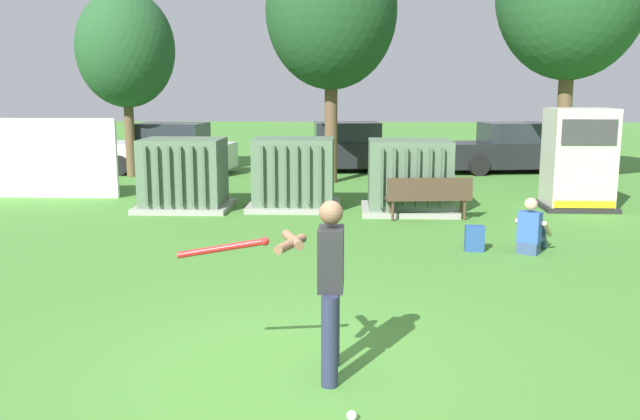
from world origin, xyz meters
TOP-DOWN VIEW (x-y plane):
  - ground_plane at (0.00, 0.00)m, footprint 96.00×96.00m
  - fence_panel at (-7.66, 10.50)m, footprint 4.80×0.12m
  - transformer_west at (-3.20, 8.98)m, footprint 2.10×1.70m
  - transformer_mid_west at (-0.68, 9.21)m, footprint 2.10×1.70m
  - transformer_mid_east at (1.92, 8.84)m, footprint 2.10×1.70m
  - generator_enclosure at (5.82, 9.49)m, footprint 1.60×1.40m
  - park_bench at (2.26, 7.92)m, footprint 1.83×0.59m
  - batter at (0.40, -0.08)m, footprint 1.60×0.72m
  - sports_ball at (0.67, -0.99)m, footprint 0.09×0.09m
  - seated_spectator at (3.69, 5.12)m, footprint 0.68×0.78m
  - backpack at (2.76, 5.21)m, footprint 0.33×0.27m
  - tree_left at (-6.25, 14.60)m, footprint 2.96×2.96m
  - tree_center_left at (0.02, 13.59)m, footprint 3.71×3.71m
  - parked_car_leftmost at (-5.28, 15.53)m, footprint 4.35×2.23m
  - parked_car_left_of_center at (0.35, 16.29)m, footprint 4.36×2.25m
  - parked_car_right_of_center at (5.85, 16.34)m, footprint 4.40×2.36m

SIDE VIEW (x-z plane):
  - ground_plane at x=0.00m, z-range 0.00..0.00m
  - sports_ball at x=0.67m, z-range 0.00..0.09m
  - backpack at x=2.76m, z-range -0.01..0.43m
  - seated_spectator at x=3.69m, z-range -0.11..0.86m
  - park_bench at x=2.26m, z-range 0.08..0.99m
  - parked_car_leftmost at x=-5.28m, z-range -0.06..1.56m
  - parked_car_left_of_center at x=0.35m, z-range -0.06..1.56m
  - parked_car_right_of_center at x=5.85m, z-range -0.06..1.56m
  - transformer_west at x=-3.20m, z-range -0.02..1.60m
  - transformer_mid_west at x=-0.68m, z-range -0.02..1.60m
  - transformer_mid_east at x=1.92m, z-range -0.02..1.60m
  - batter at x=0.40m, z-range 0.11..1.85m
  - fence_panel at x=-7.66m, z-range 0.00..2.00m
  - generator_enclosure at x=5.82m, z-range -0.01..2.29m
  - tree_left at x=-6.25m, z-range 1.05..6.70m
  - tree_center_left at x=0.02m, z-range 1.32..8.41m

